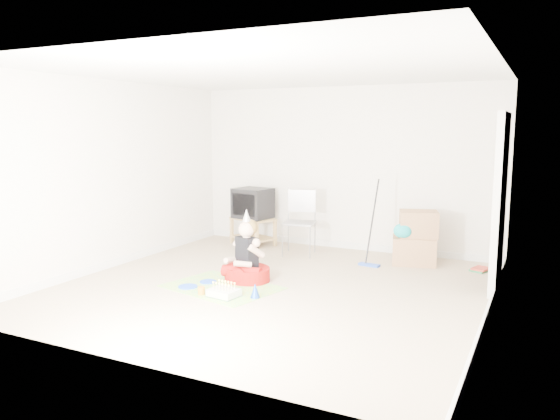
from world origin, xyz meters
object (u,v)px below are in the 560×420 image
at_px(seated_woman, 247,265).
at_px(cardboard_boxes, 415,239).
at_px(folding_chair, 299,223).
at_px(tv_stand, 253,229).
at_px(birthday_cake, 224,293).
at_px(crt_tv, 253,203).

bearing_deg(seated_woman, cardboard_boxes, 46.44).
height_order(folding_chair, cardboard_boxes, folding_chair).
bearing_deg(folding_chair, seated_woman, -90.20).
height_order(tv_stand, folding_chair, folding_chair).
relative_size(tv_stand, birthday_cake, 2.32).
bearing_deg(tv_stand, folding_chair, -19.42).
relative_size(cardboard_boxes, seated_woman, 0.83).
distance_m(crt_tv, folding_chair, 1.08).
xyz_separation_m(tv_stand, seated_woman, (1.00, -1.96, -0.07)).
bearing_deg(crt_tv, birthday_cake, -56.89).
xyz_separation_m(folding_chair, cardboard_boxes, (1.73, 0.22, -0.13)).
bearing_deg(crt_tv, folding_chair, -8.63).
xyz_separation_m(crt_tv, birthday_cake, (1.11, -2.70, -0.66)).
bearing_deg(cardboard_boxes, tv_stand, 177.18).
bearing_deg(seated_woman, crt_tv, 116.94).
xyz_separation_m(folding_chair, seated_woman, (-0.01, -1.61, -0.30)).
distance_m(tv_stand, folding_chair, 1.09).
bearing_deg(folding_chair, birthday_cake, -87.50).
height_order(crt_tv, seated_woman, crt_tv).
relative_size(tv_stand, crt_tv, 1.45).
relative_size(crt_tv, birthday_cake, 1.60).
distance_m(crt_tv, seated_woman, 2.26).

